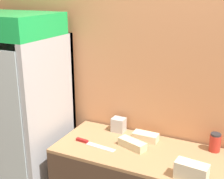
% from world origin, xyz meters
% --- Properties ---
extents(wall_back, '(5.20, 0.09, 2.70)m').
position_xyz_m(wall_back, '(0.00, 1.20, 1.35)').
color(wall_back, tan).
rests_on(wall_back, ground_plane).
extents(beverage_cooler, '(0.78, 0.67, 1.90)m').
position_xyz_m(beverage_cooler, '(-1.46, 0.86, 1.04)').
color(beverage_cooler, '#B2B7BC').
rests_on(beverage_cooler, ground_plane).
extents(sandwich_stack_bottom, '(0.22, 0.12, 0.06)m').
position_xyz_m(sandwich_stack_bottom, '(0.12, 0.63, 0.95)').
color(sandwich_stack_bottom, beige).
rests_on(sandwich_stack_bottom, prep_counter).
extents(sandwich_stack_middle, '(0.22, 0.12, 0.06)m').
position_xyz_m(sandwich_stack_middle, '(0.12, 0.63, 1.01)').
color(sandwich_stack_middle, beige).
rests_on(sandwich_stack_middle, sandwich_stack_bottom).
extents(sandwich_flat_left, '(0.20, 0.10, 0.06)m').
position_xyz_m(sandwich_flat_left, '(-0.33, 1.02, 0.95)').
color(sandwich_flat_left, beige).
rests_on(sandwich_flat_left, prep_counter).
extents(sandwich_flat_right, '(0.24, 0.15, 0.06)m').
position_xyz_m(sandwich_flat_right, '(-0.38, 0.86, 0.95)').
color(sandwich_flat_right, beige).
rests_on(sandwich_flat_right, prep_counter).
extents(chefs_knife, '(0.35, 0.07, 0.02)m').
position_xyz_m(chefs_knife, '(-0.70, 0.77, 0.93)').
color(chefs_knife, silver).
rests_on(chefs_knife, prep_counter).
extents(condiment_jar, '(0.08, 0.08, 0.14)m').
position_xyz_m(condiment_jar, '(0.20, 1.08, 0.99)').
color(condiment_jar, '#B72D23').
rests_on(condiment_jar, prep_counter).
extents(napkin_dispenser, '(0.11, 0.09, 0.12)m').
position_xyz_m(napkin_dispenser, '(-0.59, 1.08, 0.98)').
color(napkin_dispenser, '#B7B2AD').
rests_on(napkin_dispenser, prep_counter).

